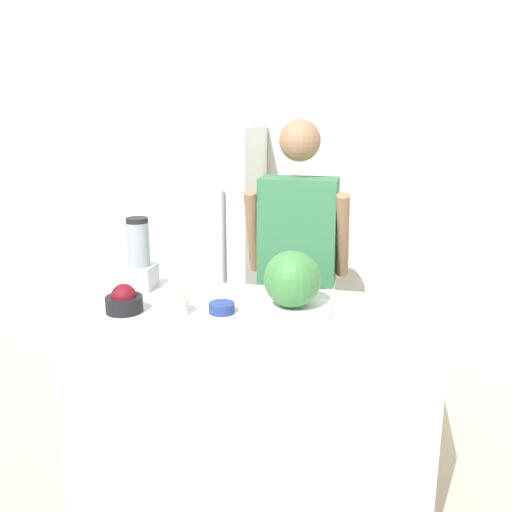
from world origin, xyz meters
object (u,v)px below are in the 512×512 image
object	(u,v)px
refrigerator	(209,248)
bowl_cherries	(124,301)
bowl_cream	(174,303)
bowl_small_blue	(222,308)
blender	(139,258)
watermelon	(292,279)
person	(297,271)

from	to	relation	value
refrigerator	bowl_cherries	size ratio (longest dim) A/B	9.87
bowl_cream	bowl_small_blue	world-z (taller)	bowl_cream
bowl_small_blue	blender	bearing A→B (deg)	152.77
bowl_cherries	bowl_small_blue	distance (m)	0.44
refrigerator	watermelon	distance (m)	1.48
bowl_cream	refrigerator	bearing A→B (deg)	100.52
person	blender	xyz separation A→B (m)	(-0.74, -0.48, 0.16)
bowl_cream	blender	distance (m)	0.45
watermelon	bowl_cherries	distance (m)	0.77
refrigerator	bowl_small_blue	xyz separation A→B (m)	(0.47, -1.36, 0.08)
person	watermelon	xyz separation A→B (m)	(0.06, -0.62, 0.14)
watermelon	blender	size ratio (longest dim) A/B	0.72
refrigerator	bowl_cherries	bearing A→B (deg)	-88.65
refrigerator	bowl_cream	bearing A→B (deg)	-79.48
bowl_cherries	blender	bearing A→B (deg)	101.42
blender	bowl_small_blue	bearing A→B (deg)	-27.23
bowl_cherries	bowl_cream	world-z (taller)	bowl_cherries
watermelon	bowl_cream	distance (m)	0.54
refrigerator	watermelon	world-z (taller)	refrigerator
bowl_cherries	blender	world-z (taller)	blender
person	blender	bearing A→B (deg)	-147.37
person	bowl_cream	bearing A→B (deg)	-119.27
person	bowl_cream	distance (m)	0.91
watermelon	blender	xyz separation A→B (m)	(-0.81, 0.15, 0.02)
person	bowl_cream	world-z (taller)	person
refrigerator	bowl_cherries	distance (m)	1.45
blender	bowl_cream	bearing A→B (deg)	-46.78
watermelon	bowl_cherries	size ratio (longest dim) A/B	1.55
watermelon	bowl_small_blue	size ratio (longest dim) A/B	2.22
refrigerator	bowl_cream	world-z (taller)	refrigerator
watermelon	bowl_cream	xyz separation A→B (m)	(-0.51, -0.17, -0.09)
bowl_small_blue	blender	world-z (taller)	blender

